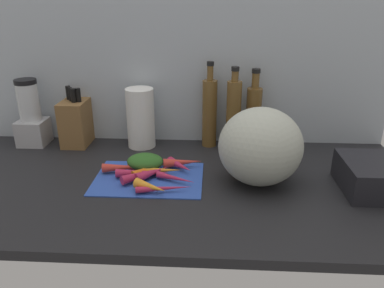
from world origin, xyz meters
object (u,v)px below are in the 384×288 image
blender_appliance (31,117)px  dish_rack (381,176)px  carrot_0 (183,162)px  carrot_2 (124,167)px  carrot_8 (141,169)px  carrot_1 (142,173)px  carrot_4 (153,172)px  knife_block (76,122)px  bottle_0 (210,112)px  carrot_9 (164,188)px  carrot_3 (146,174)px  bottle_1 (233,114)px  carrot_6 (180,166)px  carrot_7 (176,178)px  cutting_board (149,178)px  carrot_11 (151,187)px  paper_towel_roll (141,118)px  carrot_12 (151,169)px  carrot_10 (162,170)px  winter_squash (260,146)px  bottle_2 (253,115)px  carrot_5 (157,160)px

blender_appliance → dish_rack: blender_appliance is taller
carrot_0 → carrot_2: 20.92cm
carrot_8 → carrot_2: bearing=179.2°
carrot_1 → carrot_2: carrot_2 is taller
carrot_4 → knife_block: knife_block is taller
carrot_4 → bottle_0: bottle_0 is taller
carrot_4 → carrot_0: bearing=40.6°
carrot_1 → carrot_8: bearing=105.8°
dish_rack → carrot_9: bearing=-174.8°
carrot_3 → dish_rack: dish_rack is taller
knife_block → bottle_1: bearing=-1.8°
carrot_6 → carrot_7: size_ratio=0.80×
carrot_8 → knife_block: (-31.67, 27.39, 7.39)cm
cutting_board → carrot_11: (2.29, -9.81, 2.09)cm
carrot_2 → knife_block: 38.02cm
carrot_1 → paper_towel_roll: (-5.54, 29.58, 9.81)cm
carrot_2 → blender_appliance: 51.45cm
carrot_12 → bottle_0: bottle_0 is taller
carrot_0 → carrot_7: bearing=-97.3°
carrot_11 → blender_appliance: size_ratio=0.41×
carrot_4 → carrot_7: carrot_4 is taller
carrot_10 → carrot_0: bearing=42.0°
carrot_1 → carrot_2: (-7.22, 3.64, 0.13)cm
carrot_3 → knife_block: knife_block is taller
carrot_4 → carrot_10: (3.00, 2.29, -0.33)cm
carrot_7 → winter_squash: winter_squash is taller
blender_appliance → carrot_10: bearing=-25.0°
bottle_0 → bottle_2: bottle_0 is taller
carrot_0 → carrot_1: bearing=-146.2°
carrot_6 → carrot_8: carrot_6 is taller
carrot_11 → bottle_2: (35.31, 41.48, 10.87)cm
carrot_6 → bottle_1: bearing=49.5°
carrot_4 → carrot_12: carrot_4 is taller
carrot_0 → carrot_7: 11.43cm
bottle_0 → carrot_6: bearing=-111.1°
carrot_2 → carrot_12: size_ratio=1.00×
carrot_11 → dish_rack: dish_rack is taller
carrot_11 → carrot_6: bearing=64.2°
dish_rack → carrot_12: bearing=174.8°
bottle_1 → carrot_5: bearing=-148.4°
carrot_6 → carrot_9: size_ratio=0.62×
carrot_9 → dish_rack: bearing=5.2°
carrot_4 → blender_appliance: size_ratio=0.47×
carrot_1 → winter_squash: winter_squash is taller
cutting_board → blender_appliance: 61.61cm
dish_rack → carrot_7: bearing=179.4°
carrot_2 → blender_appliance: bearing=149.4°
carrot_7 → carrot_5: bearing=120.4°
carrot_4 → carrot_6: same height
paper_towel_roll → carrot_2: bearing=-93.7°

